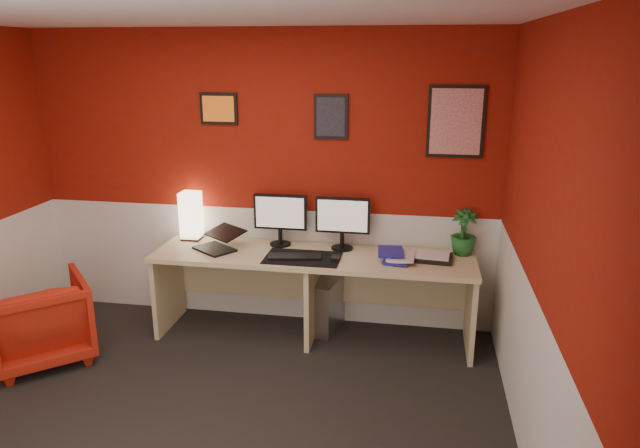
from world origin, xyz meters
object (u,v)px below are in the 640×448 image
Objects in this scene: desk at (313,296)px; monitor_right at (342,215)px; monitor_left at (280,212)px; pc_tower at (327,304)px; zen_tray at (430,257)px; shoji_lamp at (191,217)px; potted_plant at (464,232)px; armchair at (39,320)px; laptop at (214,237)px.

monitor_right is (0.21, 0.18, 0.66)m from desk.
monitor_left is 1.29× the size of pc_tower.
zen_tray reaches higher than desk.
potted_plant is (2.31, -0.01, -0.01)m from shoji_lamp.
potted_plant is 0.83× the size of pc_tower.
armchair is (-2.94, -0.77, -0.42)m from zen_tray.
desk is at bearing -139.94° from monitor_right.
monitor_right reaches higher than desk.
shoji_lamp is 0.69× the size of monitor_right.
armchair is at bearing -145.11° from pc_tower.
potted_plant reaches higher than zen_tray.
laptop is 0.73× the size of pc_tower.
monitor_left and monitor_right have the same top height.
monitor_left is at bearing 60.10° from laptop.
shoji_lamp is 0.81m from monitor_left.
desk is 0.95m from laptop.
laptop is 1.12m from pc_tower.
monitor_left is at bearing -179.10° from potted_plant.
pc_tower is (0.09, 0.17, -0.14)m from desk.
shoji_lamp reaches higher than desk.
monitor_left is at bearing 178.44° from monitor_right.
laptop reaches higher than armchair.
laptop is 0.57× the size of monitor_left.
potted_plant is (1.51, 0.02, -0.10)m from monitor_left.
shoji_lamp is 0.69× the size of monitor_left.
shoji_lamp reaches higher than potted_plant.
desk is 4.48× the size of monitor_left.
desk is 1.27m from shoji_lamp.
potted_plant is at bearing 10.37° from desk.
shoji_lamp is 0.89× the size of pc_tower.
monitor_right reaches higher than zen_tray.
monitor_left is 0.53m from monitor_right.
laptop is (-0.82, -0.03, 0.47)m from desk.
shoji_lamp reaches higher than zen_tray.
monitor_right is at bearing 47.52° from laptop.
monitor_left is 1.66× the size of zen_tray.
laptop is 0.94× the size of zen_tray.
zen_tray reaches higher than pc_tower.
laptop is at bearing -177.47° from zen_tray.
monitor_left reaches higher than pc_tower.
monitor_right is at bearing 169.32° from zen_tray.
armchair is (-0.89, -0.95, -0.60)m from shoji_lamp.
shoji_lamp is at bearing -170.76° from pc_tower.
monitor_left is at bearing -171.55° from pc_tower.
pc_tower is at bearing -176.09° from monitor_right.
zen_tray is at bearing 3.15° from pc_tower.
zen_tray is 3.07m from armchair.
monitor_left is 1.00× the size of monitor_right.
laptop is 0.58m from monitor_left.
monitor_right is 0.80m from pc_tower.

